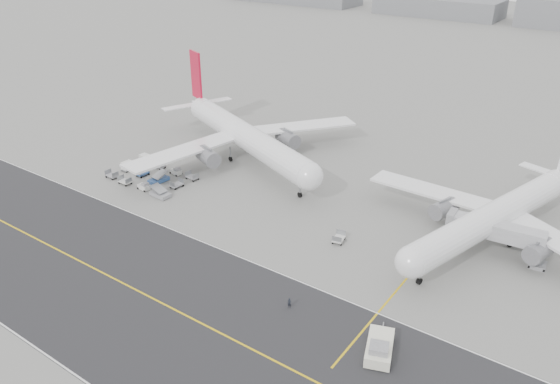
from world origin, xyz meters
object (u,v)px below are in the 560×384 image
Objects in this scene: airliner_a at (244,135)px; jet_bridge at (497,232)px; airliner_b at (498,214)px; pushback_tug at (379,348)px; ground_crew_a at (289,303)px.

jet_bridge is at bearing -74.91° from airliner_a.
airliner_b reaches higher than pushback_tug.
airliner_a is at bearing -167.55° from airliner_b.
jet_bridge is (5.18, 31.68, 3.22)m from pushback_tug.
airliner_b is 40.08m from ground_crew_a.
pushback_tug is 32.26m from jet_bridge.
airliner_a reaches higher than jet_bridge.
pushback_tug is (-3.92, -36.45, -4.01)m from airliner_b.
airliner_a is 66.95m from pushback_tug.
ground_crew_a is at bearing 156.10° from pushback_tug.
airliner_a is 1.12× the size of airliner_b.
airliner_a is at bearing 123.71° from pushback_tug.
ground_crew_a is at bearing -127.83° from jet_bridge.
airliner_a is at bearing 166.92° from jet_bridge.
jet_bridge is (1.26, -4.77, -0.79)m from airliner_b.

